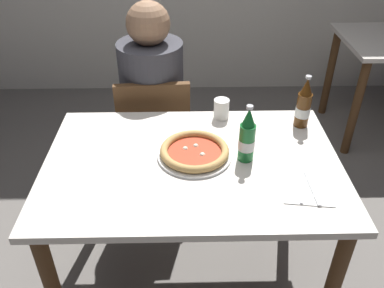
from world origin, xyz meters
The scene contains 9 objects.
ground_plane centered at (0.00, 0.00, 0.00)m, with size 8.00×8.00×0.00m, color slate.
dining_table_main centered at (0.00, 0.00, 0.64)m, with size 1.20×0.80×0.75m.
chair_behind_table centered at (-0.20, 0.61, 0.48)m, with size 0.43×0.43×0.85m.
diner_seated centered at (-0.20, 0.66, 0.58)m, with size 0.34×0.34×1.21m.
pizza_margherita_near centered at (0.01, 0.03, 0.77)m, with size 0.31×0.31×0.04m.
beer_bottle_left centered at (0.22, 0.01, 0.85)m, with size 0.07×0.07×0.25m.
beer_bottle_center centered at (0.50, 0.27, 0.85)m, with size 0.07×0.07×0.25m.
napkin_with_cutlery centered at (0.42, -0.18, 0.75)m, with size 0.20×0.20×0.01m.
paper_cup centered at (0.14, 0.34, 0.80)m, with size 0.07×0.07×0.10m, color white.
Camera 1 is at (-0.03, -1.30, 1.74)m, focal length 37.71 mm.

